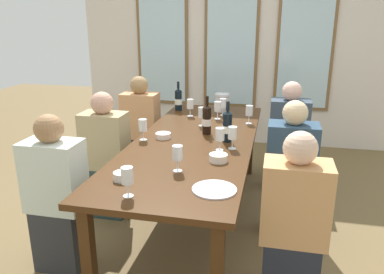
{
  "coord_description": "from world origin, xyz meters",
  "views": [
    {
      "loc": [
        0.63,
        -2.9,
        1.7
      ],
      "look_at": [
        0.0,
        -0.09,
        0.79
      ],
      "focal_mm": 35.72,
      "sensor_mm": 36.0,
      "label": 1
    }
  ],
  "objects_px": {
    "seated_person_1": "(290,174)",
    "seated_person_4": "(57,198)",
    "wine_bottle_2": "(207,119)",
    "wine_glass_3": "(143,126)",
    "dining_table": "(194,147)",
    "seated_person_3": "(288,140)",
    "seated_person_0": "(106,158)",
    "wine_glass_2": "(127,177)",
    "metal_pitcher": "(222,102)",
    "wine_glass_9": "(177,153)",
    "wine_glass_1": "(190,104)",
    "tasting_bowl_2": "(163,136)",
    "wine_bottle_0": "(227,126)",
    "wine_glass_7": "(249,111)",
    "tasting_bowl_0": "(123,176)",
    "wine_glass_4": "(218,107)",
    "tasting_bowl_1": "(218,158)",
    "wine_glass_6": "(223,104)",
    "seated_person_2": "(141,130)",
    "wine_glass_0": "(202,113)",
    "wine_bottle_1": "(178,99)",
    "wine_glass_5": "(220,135)",
    "wine_glass_8": "(233,133)",
    "seated_person_5": "(293,227)",
    "white_plate_0": "(214,189)"
  },
  "relations": [
    {
      "from": "seated_person_1",
      "to": "seated_person_4",
      "type": "distance_m",
      "value": 1.74
    },
    {
      "from": "wine_bottle_2",
      "to": "wine_glass_3",
      "type": "bearing_deg",
      "value": -148.77
    },
    {
      "from": "dining_table",
      "to": "seated_person_3",
      "type": "bearing_deg",
      "value": 47.57
    },
    {
      "from": "wine_glass_3",
      "to": "seated_person_0",
      "type": "distance_m",
      "value": 0.5
    },
    {
      "from": "wine_glass_2",
      "to": "seated_person_0",
      "type": "height_order",
      "value": "seated_person_0"
    },
    {
      "from": "metal_pitcher",
      "to": "seated_person_4",
      "type": "distance_m",
      "value": 2.05
    },
    {
      "from": "wine_glass_9",
      "to": "wine_glass_1",
      "type": "bearing_deg",
      "value": 99.61
    },
    {
      "from": "tasting_bowl_2",
      "to": "seated_person_0",
      "type": "xyz_separation_m",
      "value": [
        -0.51,
        -0.02,
        -0.24
      ]
    },
    {
      "from": "wine_bottle_0",
      "to": "wine_glass_7",
      "type": "height_order",
      "value": "wine_bottle_0"
    },
    {
      "from": "metal_pitcher",
      "to": "wine_bottle_2",
      "type": "bearing_deg",
      "value": -90.77
    },
    {
      "from": "tasting_bowl_0",
      "to": "wine_glass_4",
      "type": "xyz_separation_m",
      "value": [
        0.34,
        1.58,
        0.09
      ]
    },
    {
      "from": "tasting_bowl_0",
      "to": "tasting_bowl_1",
      "type": "distance_m",
      "value": 0.68
    },
    {
      "from": "wine_glass_1",
      "to": "dining_table",
      "type": "bearing_deg",
      "value": -74.59
    },
    {
      "from": "wine_glass_6",
      "to": "seated_person_2",
      "type": "height_order",
      "value": "seated_person_2"
    },
    {
      "from": "wine_glass_0",
      "to": "wine_glass_7",
      "type": "xyz_separation_m",
      "value": [
        0.42,
        0.17,
        -0.0
      ]
    },
    {
      "from": "tasting_bowl_0",
      "to": "seated_person_3",
      "type": "xyz_separation_m",
      "value": [
        1.03,
        1.74,
        -0.24
      ]
    },
    {
      "from": "wine_glass_9",
      "to": "seated_person_3",
      "type": "xyz_separation_m",
      "value": [
        0.74,
        1.53,
        -0.34
      ]
    },
    {
      "from": "seated_person_2",
      "to": "seated_person_3",
      "type": "height_order",
      "value": "same"
    },
    {
      "from": "wine_glass_1",
      "to": "wine_bottle_1",
      "type": "bearing_deg",
      "value": 128.85
    },
    {
      "from": "wine_bottle_2",
      "to": "wine_glass_0",
      "type": "xyz_separation_m",
      "value": [
        -0.09,
        0.23,
        -0.01
      ]
    },
    {
      "from": "tasting_bowl_1",
      "to": "seated_person_0",
      "type": "relative_size",
      "value": 0.12
    },
    {
      "from": "wine_glass_0",
      "to": "wine_glass_2",
      "type": "height_order",
      "value": "same"
    },
    {
      "from": "tasting_bowl_0",
      "to": "wine_glass_9",
      "type": "relative_size",
      "value": 0.66
    },
    {
      "from": "wine_bottle_1",
      "to": "dining_table",
      "type": "bearing_deg",
      "value": -68.3
    },
    {
      "from": "seated_person_0",
      "to": "wine_glass_5",
      "type": "bearing_deg",
      "value": -9.76
    },
    {
      "from": "wine_glass_5",
      "to": "tasting_bowl_2",
      "type": "bearing_deg",
      "value": 158.34
    },
    {
      "from": "tasting_bowl_2",
      "to": "seated_person_4",
      "type": "bearing_deg",
      "value": -122.68
    },
    {
      "from": "wine_glass_5",
      "to": "wine_glass_8",
      "type": "relative_size",
      "value": 1.0
    },
    {
      "from": "wine_glass_9",
      "to": "wine_bottle_2",
      "type": "bearing_deg",
      "value": 87.89
    },
    {
      "from": "wine_glass_0",
      "to": "wine_glass_8",
      "type": "relative_size",
      "value": 1.0
    },
    {
      "from": "tasting_bowl_1",
      "to": "wine_glass_2",
      "type": "relative_size",
      "value": 0.74
    },
    {
      "from": "wine_glass_6",
      "to": "seated_person_0",
      "type": "height_order",
      "value": "seated_person_0"
    },
    {
      "from": "wine_bottle_2",
      "to": "wine_glass_2",
      "type": "relative_size",
      "value": 1.88
    },
    {
      "from": "wine_glass_0",
      "to": "tasting_bowl_1",
      "type": "bearing_deg",
      "value": -71.62
    },
    {
      "from": "seated_person_0",
      "to": "seated_person_4",
      "type": "bearing_deg",
      "value": -90.0
    },
    {
      "from": "wine_glass_9",
      "to": "seated_person_1",
      "type": "height_order",
      "value": "seated_person_1"
    },
    {
      "from": "seated_person_5",
      "to": "seated_person_2",
      "type": "bearing_deg",
      "value": 132.27
    },
    {
      "from": "white_plate_0",
      "to": "seated_person_5",
      "type": "xyz_separation_m",
      "value": [
        0.46,
        0.05,
        -0.22
      ]
    },
    {
      "from": "dining_table",
      "to": "tasting_bowl_1",
      "type": "bearing_deg",
      "value": -59.26
    },
    {
      "from": "tasting_bowl_0",
      "to": "tasting_bowl_1",
      "type": "relative_size",
      "value": 0.89
    },
    {
      "from": "wine_glass_4",
      "to": "seated_person_3",
      "type": "xyz_separation_m",
      "value": [
        0.69,
        0.16,
        -0.33
      ]
    },
    {
      "from": "wine_glass_1",
      "to": "wine_glass_5",
      "type": "distance_m",
      "value": 1.06
    },
    {
      "from": "wine_glass_0",
      "to": "wine_glass_3",
      "type": "distance_m",
      "value": 0.64
    },
    {
      "from": "dining_table",
      "to": "wine_glass_9",
      "type": "distance_m",
      "value": 0.7
    },
    {
      "from": "dining_table",
      "to": "wine_bottle_0",
      "type": "distance_m",
      "value": 0.33
    },
    {
      "from": "wine_bottle_2",
      "to": "wine_glass_0",
      "type": "height_order",
      "value": "wine_bottle_2"
    },
    {
      "from": "wine_glass_3",
      "to": "seated_person_2",
      "type": "relative_size",
      "value": 0.16
    },
    {
      "from": "seated_person_1",
      "to": "seated_person_2",
      "type": "bearing_deg",
      "value": 150.18
    },
    {
      "from": "wine_bottle_1",
      "to": "wine_glass_0",
      "type": "height_order",
      "value": "wine_bottle_1"
    },
    {
      "from": "wine_glass_2",
      "to": "seated_person_5",
      "type": "distance_m",
      "value": 1.0
    }
  ]
}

